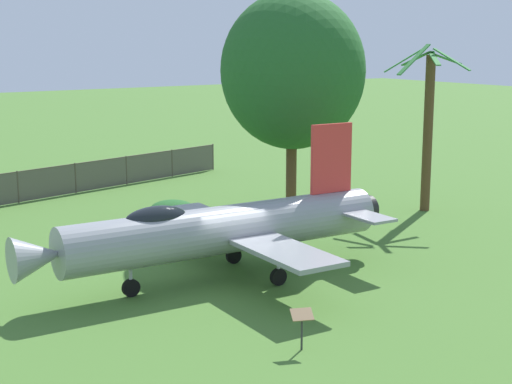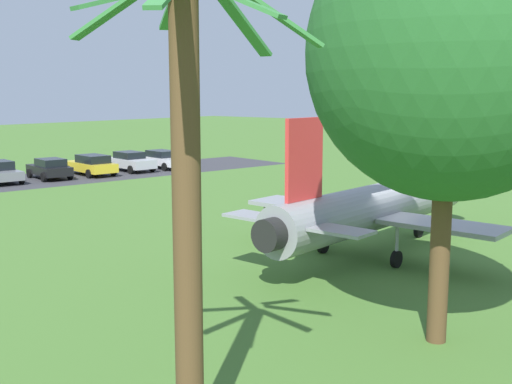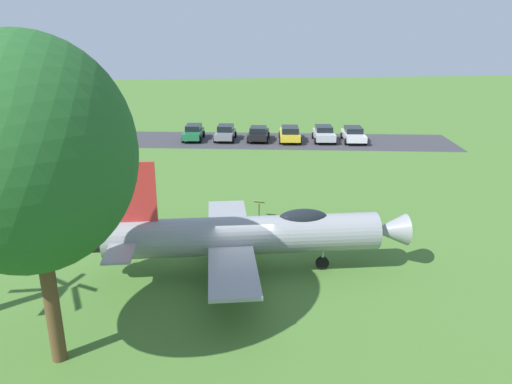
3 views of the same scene
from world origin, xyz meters
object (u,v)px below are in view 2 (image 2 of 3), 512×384
(display_jet, at_px, (381,204))
(shade_tree, at_px, (449,52))
(parked_car_silver, at_px, (131,161))
(parked_car_yellow, at_px, (91,165))
(parked_car_gray, at_px, (0,172))
(parked_car_black, at_px, (50,168))
(palm_tree, at_px, (188,210))
(info_plaque, at_px, (264,206))
(parked_car_white, at_px, (164,159))

(display_jet, distance_m, shade_tree, 10.14)
(parked_car_silver, distance_m, parked_car_yellow, 3.42)
(shade_tree, height_order, parked_car_gray, shade_tree)
(parked_car_silver, bearing_deg, parked_car_black, -90.54)
(palm_tree, distance_m, parked_car_gray, 36.18)
(info_plaque, relative_size, parked_car_silver, 0.26)
(shade_tree, bearing_deg, info_plaque, 144.99)
(palm_tree, bearing_deg, parked_car_gray, 155.20)
(shade_tree, xyz_separation_m, info_plaque, (-11.78, 8.25, -6.09))
(parked_car_white, height_order, parked_car_black, parked_car_black)
(display_jet, xyz_separation_m, parked_car_silver, (-26.83, 10.53, -1.07))
(display_jet, xyz_separation_m, info_plaque, (-6.55, 1.22, -1.00))
(parked_car_yellow, bearing_deg, parked_car_white, -89.64)
(parked_car_silver, bearing_deg, info_plaque, -16.06)
(parked_car_white, height_order, parked_car_yellow, parked_car_yellow)
(parked_car_gray, bearing_deg, shade_tree, -2.33)
(parked_car_black, relative_size, parked_car_gray, 1.01)
(shade_tree, bearing_deg, parked_car_black, 161.51)
(shade_tree, distance_m, parked_car_silver, 37.07)
(parked_car_white, bearing_deg, display_jet, -17.52)
(parked_car_yellow, bearing_deg, parked_car_silver, -88.35)
(shade_tree, height_order, parked_car_black, shade_tree)
(parked_car_yellow, relative_size, parked_car_gray, 1.16)
(parked_car_white, xyz_separation_m, parked_car_black, (-1.57, -9.39, 0.01))
(parked_car_white, relative_size, parked_car_black, 1.11)
(display_jet, bearing_deg, parked_car_gray, 90.59)
(info_plaque, relative_size, parked_car_yellow, 0.23)
(display_jet, xyz_separation_m, parked_car_gray, (-28.66, 0.76, -1.09))
(shade_tree, xyz_separation_m, parked_car_gray, (-33.89, 7.80, -6.18))
(shade_tree, xyz_separation_m, parked_car_black, (-33.10, 11.07, -6.19))
(parked_car_black, bearing_deg, parked_car_white, -87.53)
(display_jet, relative_size, palm_tree, 1.72)
(parked_car_yellow, height_order, parked_car_gray, parked_car_yellow)
(display_jet, bearing_deg, info_plaque, 81.60)
(parked_car_silver, height_order, parked_car_yellow, parked_car_yellow)
(display_jet, relative_size, info_plaque, 12.22)
(display_jet, relative_size, parked_car_white, 2.91)
(parked_car_white, distance_m, parked_car_silver, 2.95)
(parked_car_white, relative_size, parked_car_gray, 1.12)
(parked_car_white, height_order, parked_car_gray, parked_car_gray)
(parked_car_yellow, bearing_deg, palm_tree, 154.69)
(shade_tree, bearing_deg, parked_car_silver, 151.28)
(palm_tree, height_order, parked_car_silver, palm_tree)
(parked_car_silver, bearing_deg, shade_tree, -20.11)
(palm_tree, height_order, parked_car_gray, palm_tree)
(info_plaque, height_order, parked_car_gray, parked_car_gray)
(info_plaque, bearing_deg, shade_tree, -35.01)
(info_plaque, bearing_deg, parked_car_black, 172.46)
(palm_tree, relative_size, parked_car_black, 1.87)
(shade_tree, height_order, parked_car_yellow, shade_tree)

